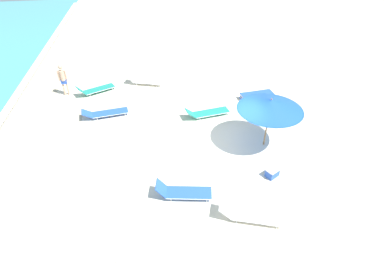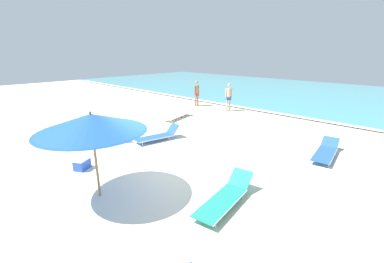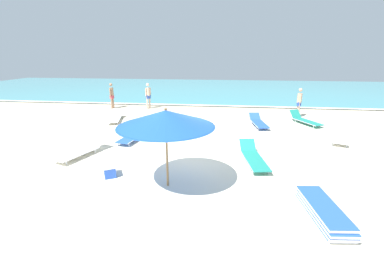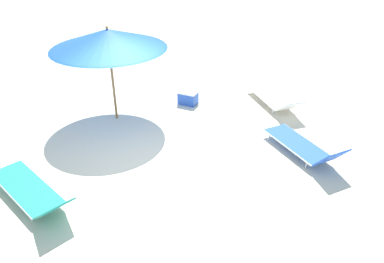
{
  "view_description": "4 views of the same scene",
  "coord_description": "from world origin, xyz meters",
  "px_view_note": "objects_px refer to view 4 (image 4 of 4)",
  "views": [
    {
      "loc": [
        -9.96,
        3.0,
        8.18
      ],
      "look_at": [
        -0.23,
        1.43,
        1.04
      ],
      "focal_mm": 28.0,
      "sensor_mm": 36.0,
      "label": 1
    },
    {
      "loc": [
        5.7,
        -4.4,
        3.68
      ],
      "look_at": [
        -0.07,
        1.59,
        1.09
      ],
      "focal_mm": 24.0,
      "sensor_mm": 36.0,
      "label": 2
    },
    {
      "loc": [
        1.27,
        -8.35,
        3.69
      ],
      "look_at": [
        0.1,
        1.08,
        0.81
      ],
      "focal_mm": 24.0,
      "sensor_mm": 36.0,
      "label": 3
    },
    {
      "loc": [
        3.21,
        6.11,
        4.39
      ],
      "look_at": [
        -0.31,
        1.36,
        1.02
      ],
      "focal_mm": 35.0,
      "sensor_mm": 36.0,
      "label": 4
    }
  ],
  "objects_px": {
    "sun_lounger_near_water_left": "(274,98)",
    "cooler_box": "(188,97)",
    "beach_umbrella": "(108,39)",
    "sun_lounger_mid_beach_pair_b": "(31,191)",
    "sun_lounger_mid_beach_pair_a": "(304,146)"
  },
  "relations": [
    {
      "from": "sun_lounger_near_water_left",
      "to": "cooler_box",
      "type": "relative_size",
      "value": 3.57
    },
    {
      "from": "beach_umbrella",
      "to": "sun_lounger_mid_beach_pair_a",
      "type": "height_order",
      "value": "beach_umbrella"
    },
    {
      "from": "sun_lounger_near_water_left",
      "to": "sun_lounger_mid_beach_pair_a",
      "type": "relative_size",
      "value": 1.06
    },
    {
      "from": "sun_lounger_mid_beach_pair_b",
      "to": "cooler_box",
      "type": "bearing_deg",
      "value": -169.7
    },
    {
      "from": "sun_lounger_near_water_left",
      "to": "sun_lounger_mid_beach_pair_b",
      "type": "bearing_deg",
      "value": 20.14
    },
    {
      "from": "beach_umbrella",
      "to": "sun_lounger_near_water_left",
      "type": "xyz_separation_m",
      "value": [
        -3.72,
        1.87,
        -1.8
      ]
    },
    {
      "from": "sun_lounger_near_water_left",
      "to": "sun_lounger_mid_beach_pair_b",
      "type": "height_order",
      "value": "sun_lounger_near_water_left"
    },
    {
      "from": "sun_lounger_mid_beach_pair_a",
      "to": "sun_lounger_mid_beach_pair_b",
      "type": "height_order",
      "value": "sun_lounger_mid_beach_pair_a"
    },
    {
      "from": "cooler_box",
      "to": "sun_lounger_mid_beach_pair_a",
      "type": "bearing_deg",
      "value": -21.47
    },
    {
      "from": "sun_lounger_near_water_left",
      "to": "cooler_box",
      "type": "xyz_separation_m",
      "value": [
        1.78,
        -1.48,
        -0.03
      ]
    },
    {
      "from": "beach_umbrella",
      "to": "sun_lounger_mid_beach_pair_b",
      "type": "relative_size",
      "value": 1.17
    },
    {
      "from": "sun_lounger_mid_beach_pair_a",
      "to": "cooler_box",
      "type": "height_order",
      "value": "sun_lounger_mid_beach_pair_a"
    },
    {
      "from": "beach_umbrella",
      "to": "sun_lounger_mid_beach_pair_a",
      "type": "bearing_deg",
      "value": 121.54
    },
    {
      "from": "beach_umbrella",
      "to": "sun_lounger_near_water_left",
      "type": "height_order",
      "value": "beach_umbrella"
    },
    {
      "from": "sun_lounger_near_water_left",
      "to": "sun_lounger_mid_beach_pair_a",
      "type": "bearing_deg",
      "value": 76.08
    }
  ]
}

